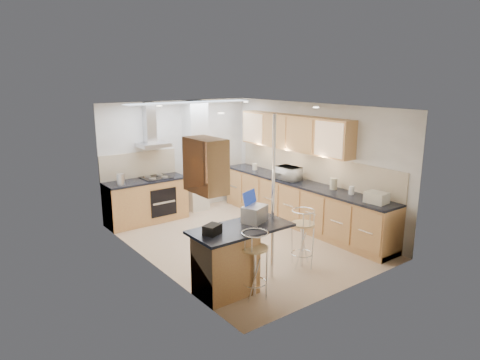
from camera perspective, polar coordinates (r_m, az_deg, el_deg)
ground at (r=8.13m, az=0.30°, el=-8.11°), size 4.80×4.80×0.00m
room_shell at (r=8.18m, az=0.53°, el=3.29°), size 3.64×4.84×2.51m
right_counter at (r=8.91m, az=8.02°, el=-3.12°), size 0.63×4.40×0.92m
back_counter at (r=9.24m, az=-12.38°, el=-2.70°), size 1.70×0.63×0.92m
peninsula at (r=6.25m, az=0.13°, el=-10.31°), size 1.47×0.72×0.94m
microwave at (r=8.90m, az=6.53°, el=0.88°), size 0.37×0.52×0.28m
laptop at (r=6.26m, az=1.96°, el=-4.54°), size 0.43×0.38×0.24m
bag at (r=5.82m, az=-3.72°, el=-6.59°), size 0.29×0.25×0.13m
bar_stool_near at (r=6.02m, az=1.96°, el=-11.20°), size 0.42×0.42×0.97m
bar_stool_end at (r=7.01m, az=8.33°, el=-7.68°), size 0.45×0.45×0.97m
jar_a at (r=9.12m, az=7.41°, el=0.91°), size 0.15×0.15×0.20m
jar_b at (r=9.81m, az=1.98°, el=1.79°), size 0.12×0.12×0.15m
jar_c at (r=8.32m, az=12.37°, el=-0.49°), size 0.17×0.17×0.21m
jar_d at (r=8.04m, az=14.65°, el=-1.35°), size 0.12×0.12×0.15m
bread_bin at (r=7.62m, az=17.75°, el=-2.25°), size 0.31×0.37×0.18m
kettle at (r=8.76m, az=-15.61°, el=0.08°), size 0.16×0.16×0.23m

